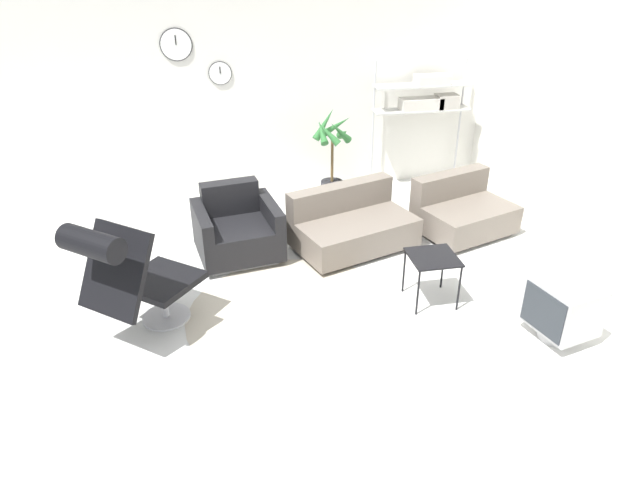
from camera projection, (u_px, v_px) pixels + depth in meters
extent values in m
plane|color=silver|center=(302.00, 293.00, 5.68)|extent=(12.00, 12.00, 0.00)
cube|color=silver|center=(266.00, 89.00, 7.43)|extent=(12.00, 0.06, 2.80)
cylinder|color=black|center=(176.00, 45.00, 6.94)|extent=(0.39, 0.01, 0.39)
cylinder|color=white|center=(176.00, 45.00, 6.94)|extent=(0.37, 0.02, 0.37)
cube|color=black|center=(175.00, 40.00, 6.90)|extent=(0.01, 0.01, 0.11)
cylinder|color=black|center=(220.00, 73.00, 7.19)|extent=(0.29, 0.01, 0.29)
cylinder|color=white|center=(220.00, 73.00, 7.19)|extent=(0.28, 0.02, 0.28)
cube|color=black|center=(220.00, 70.00, 7.16)|extent=(0.01, 0.01, 0.08)
cube|color=silver|center=(607.00, 140.00, 5.53)|extent=(0.06, 12.00, 2.80)
cylinder|color=#BCB29E|center=(297.00, 314.00, 5.37)|extent=(2.07, 2.07, 0.01)
cylinder|color=#BCBCC1|center=(167.00, 317.00, 5.31)|extent=(0.62, 0.62, 0.02)
cylinder|color=#BCBCC1|center=(164.00, 300.00, 5.22)|extent=(0.06, 0.06, 0.34)
cube|color=black|center=(161.00, 281.00, 5.13)|extent=(0.84, 0.84, 0.06)
cube|color=black|center=(115.00, 270.00, 4.59)|extent=(0.71, 0.68, 0.68)
cylinder|color=black|center=(91.00, 244.00, 4.31)|extent=(0.55, 0.51, 0.21)
cube|color=silver|center=(239.00, 253.00, 6.34)|extent=(0.81, 0.77, 0.06)
cube|color=black|center=(238.00, 238.00, 6.24)|extent=(0.75, 0.90, 0.34)
cube|color=black|center=(230.00, 197.00, 6.34)|extent=(0.65, 0.28, 0.37)
cube|color=black|center=(271.00, 224.00, 6.31)|extent=(0.25, 0.82, 0.54)
cube|color=black|center=(203.00, 235.00, 6.08)|extent=(0.25, 0.82, 0.54)
cube|color=black|center=(354.00, 246.00, 6.50)|extent=(1.34, 1.03, 0.05)
cube|color=#70665B|center=(354.00, 232.00, 6.42)|extent=(1.50, 1.18, 0.32)
cube|color=#70665B|center=(341.00, 197.00, 6.50)|extent=(1.30, 0.62, 0.30)
cube|color=black|center=(463.00, 231.00, 6.84)|extent=(1.11, 0.95, 0.05)
cube|color=#70665B|center=(465.00, 217.00, 6.75)|extent=(1.25, 1.10, 0.32)
cube|color=#70665B|center=(450.00, 184.00, 6.84)|extent=(1.06, 0.53, 0.30)
cube|color=black|center=(433.00, 257.00, 5.35)|extent=(0.44, 0.44, 0.02)
cylinder|color=black|center=(418.00, 293.00, 5.25)|extent=(0.02, 0.02, 0.47)
cylinder|color=black|center=(459.00, 289.00, 5.32)|extent=(0.02, 0.02, 0.47)
cylinder|color=black|center=(404.00, 271.00, 5.60)|extent=(0.02, 0.02, 0.47)
cylinder|color=black|center=(443.00, 267.00, 5.67)|extent=(0.02, 0.02, 0.47)
cylinder|color=#B7B7B7|center=(557.00, 332.00, 5.03)|extent=(0.34, 0.34, 0.11)
cube|color=#B7B7B7|center=(564.00, 306.00, 4.90)|extent=(0.56, 0.61, 0.44)
cube|color=#282D33|center=(543.00, 312.00, 4.82)|extent=(0.12, 0.45, 0.38)
cylinder|color=#333338|center=(332.00, 191.00, 7.66)|extent=(0.30, 0.30, 0.27)
cylinder|color=#382819|center=(332.00, 182.00, 7.60)|extent=(0.27, 0.27, 0.02)
cylinder|color=brown|center=(332.00, 161.00, 7.46)|extent=(0.04, 0.04, 0.58)
cone|color=#2D6B33|center=(343.00, 133.00, 7.33)|extent=(0.12, 0.34, 0.23)
cone|color=#2D6B33|center=(336.00, 126.00, 7.42)|extent=(0.42, 0.28, 0.34)
cone|color=#2D6B33|center=(325.00, 124.00, 7.35)|extent=(0.38, 0.28, 0.41)
cone|color=#2D6B33|center=(322.00, 132.00, 7.25)|extent=(0.12, 0.34, 0.29)
cone|color=#2D6B33|center=(328.00, 133.00, 7.16)|extent=(0.34, 0.28, 0.32)
cone|color=#2D6B33|center=(340.00, 132.00, 7.16)|extent=(0.36, 0.26, 0.34)
cylinder|color=#BCBCC1|center=(373.00, 126.00, 7.79)|extent=(0.03, 0.03, 1.73)
cylinder|color=#BCBCC1|center=(460.00, 121.00, 8.00)|extent=(0.03, 0.03, 1.73)
cube|color=silver|center=(421.00, 110.00, 7.68)|extent=(1.32, 0.28, 0.02)
cube|color=silver|center=(423.00, 85.00, 7.53)|extent=(1.32, 0.28, 0.02)
cube|color=beige|center=(421.00, 104.00, 7.63)|extent=(0.57, 0.24, 0.15)
cube|color=silver|center=(432.00, 80.00, 7.51)|extent=(0.45, 0.24, 0.12)
cube|color=#B7B2A8|center=(447.00, 101.00, 7.68)|extent=(0.29, 0.24, 0.18)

